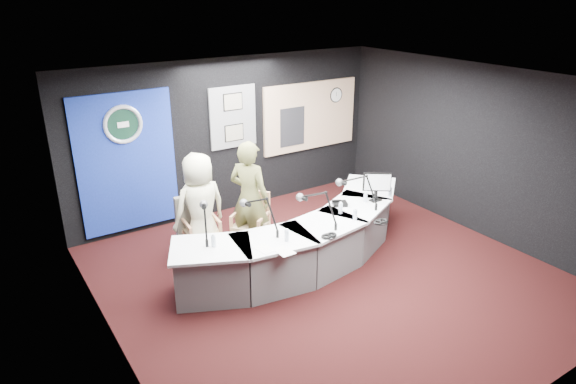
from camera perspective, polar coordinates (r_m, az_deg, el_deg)
ground at (r=7.56m, az=4.66°, el=-9.35°), size 6.00×6.00×0.00m
ceiling at (r=6.57m, az=5.41°, el=12.03°), size 6.00×6.00×0.02m
wall_back at (r=9.36m, az=-6.41°, el=6.18°), size 6.00×0.02×2.80m
wall_front at (r=5.18m, az=26.13°, el=-9.64°), size 6.00×0.02×2.80m
wall_left at (r=5.74m, az=-19.45°, el=-5.45°), size 0.02×6.00×2.80m
wall_right at (r=9.02m, az=20.25°, el=4.35°), size 0.02×6.00×2.80m
broadcast_desk at (r=7.74m, az=1.95°, el=-5.34°), size 4.50×1.90×0.75m
backdrop_panel at (r=8.72m, az=-17.45°, el=3.08°), size 1.60×0.05×2.30m
agency_seal at (r=8.51m, az=-17.86°, el=7.15°), size 0.63×0.07×0.63m
seal_center at (r=8.51m, az=-17.87°, el=7.16°), size 0.48×0.01×0.48m
pinboard at (r=9.26m, az=-6.14°, el=8.27°), size 0.90×0.04×1.10m
framed_photo_upper at (r=9.18m, az=-6.12°, el=9.93°), size 0.34×0.02×0.27m
framed_photo_lower at (r=9.31m, az=-5.99°, el=6.56°), size 0.34×0.02×0.27m
booth_window_frame at (r=10.17m, az=2.51°, el=8.45°), size 2.12×0.06×1.32m
booth_glow at (r=10.17m, az=2.55°, el=8.44°), size 2.00×0.02×1.20m
equipment_rack at (r=9.94m, az=0.47°, el=7.25°), size 0.55×0.02×0.75m
wall_clock at (r=10.43m, az=5.37°, el=10.68°), size 0.28×0.01×0.28m
armchair_left at (r=7.91m, az=-9.57°, el=-4.17°), size 0.59×0.59×0.96m
armchair_right at (r=8.00m, az=-4.21°, el=-3.22°), size 0.83×0.83×1.05m
draped_jacket at (r=8.04m, az=-10.65°, el=-2.69°), size 0.51×0.15×0.70m
person_man at (r=7.76m, az=-9.74°, el=-1.75°), size 0.86×0.60×1.69m
person_woman at (r=7.85m, az=-4.29°, el=-0.70°), size 0.71×0.79×1.82m
computer_monitor at (r=8.14m, az=9.81°, el=1.12°), size 0.34×0.26×0.28m
desk_phone at (r=8.01m, az=5.78°, el=-1.30°), size 0.28×0.26×0.06m
headphones_near at (r=7.51m, az=10.26°, el=-3.27°), size 0.21×0.21×0.03m
headphones_far at (r=7.01m, az=4.58°, el=-4.86°), size 0.21×0.21×0.03m
paper_stack at (r=6.70m, az=-2.64°, el=-6.32°), size 0.23×0.30×0.00m
notepad at (r=6.64m, az=-0.43°, el=-6.57°), size 0.20×0.28×0.00m
boom_mic_a at (r=6.98m, az=-9.23°, el=-2.66°), size 0.36×0.69×0.60m
boom_mic_b at (r=7.04m, az=-3.12°, el=-2.15°), size 0.31×0.71×0.60m
boom_mic_c at (r=7.24m, az=3.32°, el=-1.45°), size 0.33×0.70×0.60m
boom_mic_d at (r=7.90m, az=7.76°, el=0.42°), size 0.41×0.67×0.60m
water_bottles at (r=7.36m, az=3.38°, el=-2.83°), size 3.19×0.50×0.18m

